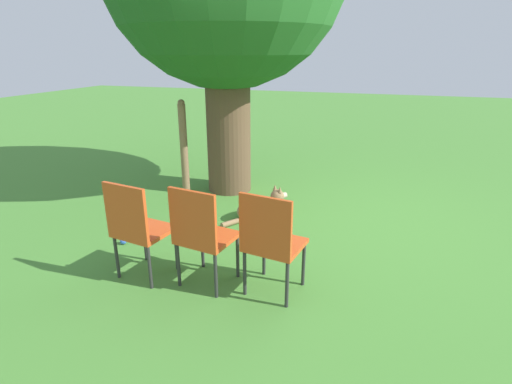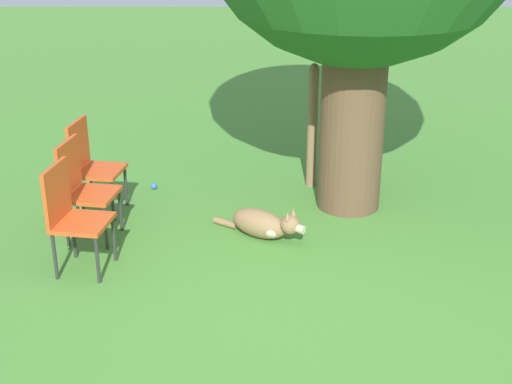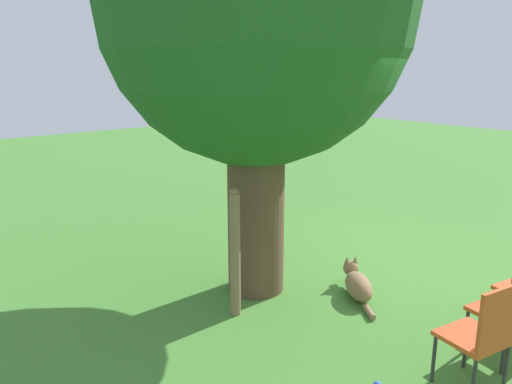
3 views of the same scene
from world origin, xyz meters
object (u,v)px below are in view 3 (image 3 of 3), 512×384
dog (357,284)px  fence_post (235,252)px  oak_tree (256,12)px  red_chair_2 (484,332)px

dog → fence_post: size_ratio=0.64×
oak_tree → red_chair_2: 3.50m
dog → red_chair_2: bearing=-165.3°
oak_tree → dog: oak_tree is taller
oak_tree → dog: 3.03m
red_chair_2 → fence_post: bearing=26.7°
dog → fence_post: fence_post is taller
oak_tree → fence_post: size_ratio=3.46×
fence_post → red_chair_2: size_ratio=1.44×
oak_tree → red_chair_2: (-2.51, -0.13, -2.43)m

